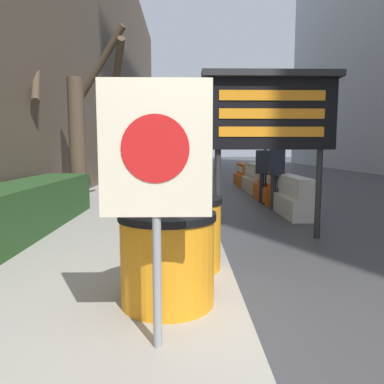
{
  "coord_description": "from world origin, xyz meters",
  "views": [
    {
      "loc": [
        -0.53,
        -2.69,
        1.47
      ],
      "look_at": [
        -0.4,
        3.35,
        0.76
      ],
      "focal_mm": 35.0,
      "sensor_mm": 36.0,
      "label": 1
    }
  ],
  "objects": [
    {
      "name": "ground_plane",
      "position": [
        0.0,
        0.0,
        0.0
      ],
      "size": [
        120.0,
        120.0,
        0.0
      ],
      "primitive_type": "plane",
      "color": "#3F3F42"
    },
    {
      "name": "sidewalk_left",
      "position": [
        -1.86,
        0.0,
        0.06
      ],
      "size": [
        3.72,
        56.0,
        0.12
      ],
      "color": "#A39E93",
      "rests_on": "ground_plane"
    },
    {
      "name": "building_left_facade",
      "position": [
        -3.92,
        9.8,
        5.97
      ],
      "size": [
        0.4,
        50.4,
        11.93
      ],
      "color": "brown",
      "rests_on": "ground_plane"
    },
    {
      "name": "hedge_strip",
      "position": [
        -3.12,
        2.88,
        0.52
      ],
      "size": [
        0.9,
        5.68,
        0.79
      ],
      "color": "#284C23",
      "rests_on": "sidewalk_left"
    },
    {
      "name": "bare_tree",
      "position": [
        -2.97,
        6.26,
        2.12
      ],
      "size": [
        2.36,
        2.47,
        4.28
      ],
      "color": "#4C3D2D",
      "rests_on": "sidewalk_left"
    },
    {
      "name": "barrel_drum_foreground",
      "position": [
        -0.68,
        0.46,
        0.53
      ],
      "size": [
        0.84,
        0.84,
        0.81
      ],
      "color": "orange",
      "rests_on": "sidewalk_left"
    },
    {
      "name": "barrel_drum_middle",
      "position": [
        -0.53,
        1.43,
        0.53
      ],
      "size": [
        0.84,
        0.84,
        0.81
      ],
      "color": "orange",
      "rests_on": "sidewalk_left"
    },
    {
      "name": "warning_sign",
      "position": [
        -0.71,
        -0.27,
        1.37
      ],
      "size": [
        0.73,
        0.08,
        1.79
      ],
      "color": "gray",
      "rests_on": "sidewalk_left"
    },
    {
      "name": "message_board",
      "position": [
        0.83,
        3.3,
        2.02
      ],
      "size": [
        2.18,
        0.36,
        2.66
      ],
      "color": "#28282B",
      "rests_on": "ground_plane"
    },
    {
      "name": "jersey_barrier_white",
      "position": [
        1.87,
        5.44,
        0.38
      ],
      "size": [
        0.56,
        1.92,
        0.86
      ],
      "color": "silver",
      "rests_on": "ground_plane"
    },
    {
      "name": "jersey_barrier_orange_far",
      "position": [
        1.87,
        7.59,
        0.39
      ],
      "size": [
        0.63,
        1.87,
        0.88
      ],
      "color": "orange",
      "rests_on": "ground_plane"
    },
    {
      "name": "jersey_barrier_cream",
      "position": [
        1.87,
        9.89,
        0.42
      ],
      "size": [
        0.61,
        1.98,
        0.95
      ],
      "color": "beige",
      "rests_on": "ground_plane"
    },
    {
      "name": "jersey_barrier_orange_near",
      "position": [
        1.87,
        12.14,
        0.38
      ],
      "size": [
        0.63,
        1.82,
        0.86
      ],
      "color": "orange",
      "rests_on": "ground_plane"
    },
    {
      "name": "traffic_cone_near",
      "position": [
        1.72,
        6.99,
        0.3
      ],
      "size": [
        0.34,
        0.34,
        0.62
      ],
      "color": "black",
      "rests_on": "ground_plane"
    },
    {
      "name": "traffic_cone_mid",
      "position": [
        2.9,
        14.34,
        0.39
      ],
      "size": [
        0.44,
        0.44,
        0.79
      ],
      "color": "black",
      "rests_on": "ground_plane"
    },
    {
      "name": "traffic_light_near_curb",
      "position": [
        0.88,
        16.79,
        2.62
      ],
      "size": [
        0.28,
        0.45,
        3.6
      ],
      "color": "#2D2D30",
      "rests_on": "ground_plane"
    },
    {
      "name": "pedestrian_worker",
      "position": [
        1.63,
        7.27,
        0.96
      ],
      "size": [
        0.5,
        0.46,
        1.63
      ],
      "rotation": [
        0.0,
        0.0,
        2.51
      ],
      "color": "#23283D",
      "rests_on": "ground_plane"
    },
    {
      "name": "pedestrian_passerby",
      "position": [
        1.68,
        6.13,
        1.03
      ],
      "size": [
        0.45,
        0.53,
        1.74
      ],
      "rotation": [
        0.0,
        0.0,
        4.25
      ],
      "color": "#333338",
      "rests_on": "ground_plane"
    }
  ]
}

